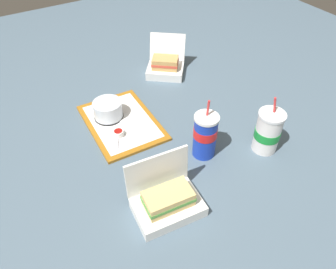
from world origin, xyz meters
name	(u,v)px	position (x,y,z in m)	size (l,w,h in m)	color
ground_plane	(162,152)	(0.00, 0.00, 0.00)	(3.20, 3.20, 0.00)	#4C6070
food_tray	(122,123)	(0.22, 0.06, 0.01)	(0.38, 0.27, 0.01)	#A56619
cake_container	(108,110)	(0.28, 0.09, 0.05)	(0.12, 0.12, 0.07)	black
ketchup_cup	(118,133)	(0.15, 0.11, 0.03)	(0.04, 0.04, 0.02)	white
napkin_stack	(132,120)	(0.21, 0.02, 0.02)	(0.10, 0.10, 0.00)	white
plastic_fork	(117,138)	(0.14, 0.12, 0.02)	(0.11, 0.01, 0.01)	white
clamshell_sandwich_front	(165,66)	(0.46, -0.29, 0.04)	(0.25, 0.25, 0.16)	white
clamshell_sandwich_back	(167,201)	(-0.23, 0.12, 0.04)	(0.17, 0.22, 0.18)	white
soda_cup_front	(268,132)	(-0.18, -0.33, 0.08)	(0.10, 0.10, 0.23)	white
soda_cup_center	(205,135)	(-0.08, -0.13, 0.09)	(0.09, 0.09, 0.23)	#1938B7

